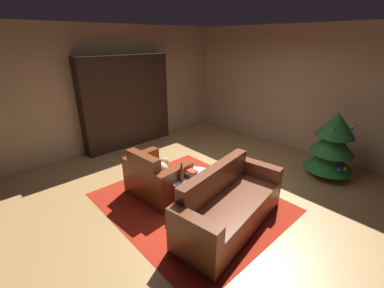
{
  "coord_description": "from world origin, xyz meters",
  "views": [
    {
      "loc": [
        2.73,
        -2.78,
        2.49
      ],
      "look_at": [
        -0.17,
        -0.12,
        0.86
      ],
      "focal_mm": 24.01,
      "sensor_mm": 36.0,
      "label": 1
    }
  ],
  "objects": [
    {
      "name": "area_rug",
      "position": [
        0.13,
        -0.42,
        0.0
      ],
      "size": [
        2.79,
        2.37,
        0.01
      ],
      "primitive_type": "cube",
      "color": "#A52212",
      "rests_on": "ground"
    },
    {
      "name": "wall_back",
      "position": [
        0.0,
        2.99,
        1.39
      ],
      "size": [
        5.99,
        0.06,
        2.79
      ],
      "primitive_type": "cube",
      "color": "tan",
      "rests_on": "ground"
    },
    {
      "name": "coffee_table",
      "position": [
        0.16,
        -0.38,
        0.42
      ],
      "size": [
        0.76,
        0.76,
        0.46
      ],
      "color": "black",
      "rests_on": "ground"
    },
    {
      "name": "book_stack_on_table",
      "position": [
        0.13,
        -0.41,
        0.52
      ],
      "size": [
        0.22,
        0.16,
        0.13
      ],
      "color": "red",
      "rests_on": "coffee_table"
    },
    {
      "name": "wall_left",
      "position": [
        -2.96,
        0.0,
        1.39
      ],
      "size": [
        0.06,
        6.04,
        2.79
      ],
      "primitive_type": "cube",
      "color": "tan",
      "rests_on": "ground"
    },
    {
      "name": "bottle_on_table",
      "position": [
        0.11,
        -0.58,
        0.58
      ],
      "size": [
        0.08,
        0.08,
        0.3
      ],
      "color": "#622917",
      "rests_on": "coffee_table"
    },
    {
      "name": "armchair_red",
      "position": [
        -0.43,
        -0.69,
        0.3
      ],
      "size": [
        1.06,
        0.77,
        0.84
      ],
      "color": "brown",
      "rests_on": "ground"
    },
    {
      "name": "bookshelf_unit",
      "position": [
        -2.73,
        0.28,
        1.05
      ],
      "size": [
        0.32,
        2.18,
        2.15
      ],
      "color": "black",
      "rests_on": "ground"
    },
    {
      "name": "ground_plane",
      "position": [
        0.0,
        0.0,
        0.0
      ],
      "size": [
        7.1,
        7.1,
        0.0
      ],
      "primitive_type": "plane",
      "color": "#B2864E"
    },
    {
      "name": "couch_red",
      "position": [
        0.88,
        -0.38,
        0.3
      ],
      "size": [
        1.0,
        1.95,
        0.85
      ],
      "color": "brown",
      "rests_on": "ground"
    },
    {
      "name": "decorated_tree",
      "position": [
        1.25,
        2.14,
        0.65
      ],
      "size": [
        0.87,
        0.87,
        1.26
      ],
      "color": "brown",
      "rests_on": "ground"
    }
  ]
}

